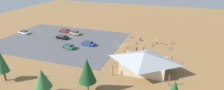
# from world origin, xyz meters

# --- Properties ---
(ground) EXTENTS (160.00, 160.00, 0.00)m
(ground) POSITION_xyz_m (0.00, 0.00, 0.00)
(ground) COLOR olive
(ground) RESTS_ON ground
(parking_lot_asphalt) EXTENTS (42.06, 31.19, 0.05)m
(parking_lot_asphalt) POSITION_xyz_m (22.64, 2.27, 0.03)
(parking_lot_asphalt) COLOR #4C4C51
(parking_lot_asphalt) RESTS_ON ground
(bike_pavilion) EXTENTS (13.13, 10.47, 4.78)m
(bike_pavilion) POSITION_xyz_m (-8.68, 13.89, 2.70)
(bike_pavilion) COLOR beige
(bike_pavilion) RESTS_ON ground
(trash_bin) EXTENTS (0.60, 0.60, 0.90)m
(trash_bin) POSITION_xyz_m (-3.76, -6.82, 0.45)
(trash_bin) COLOR brown
(trash_bin) RESTS_ON ground
(lot_sign) EXTENTS (0.56, 0.08, 2.20)m
(lot_sign) POSITION_xyz_m (-0.86, 0.29, 1.41)
(lot_sign) COLOR #99999E
(lot_sign) RESTS_ON ground
(pine_east) EXTENTS (2.58, 2.58, 7.28)m
(pine_east) POSITION_xyz_m (19.80, 28.75, 4.72)
(pine_east) COLOR brown
(pine_east) RESTS_ON ground
(pine_far_east) EXTENTS (3.53, 3.53, 5.85)m
(pine_far_east) POSITION_xyz_m (7.96, 30.64, 3.92)
(pine_far_east) COLOR brown
(pine_far_east) RESTS_ON ground
(pine_far_west) EXTENTS (3.61, 3.61, 7.48)m
(pine_far_west) POSITION_xyz_m (0.40, 26.53, 4.92)
(pine_far_west) COLOR brown
(pine_far_west) RESTS_ON ground
(bicycle_orange_edge_south) EXTENTS (0.91, 1.44, 0.78)m
(bicycle_orange_edge_south) POSITION_xyz_m (-14.73, -7.24, 0.36)
(bicycle_orange_edge_south) COLOR black
(bicycle_orange_edge_south) RESTS_ON ground
(bicycle_green_yard_left) EXTENTS (0.72, 1.63, 0.81)m
(bicycle_green_yard_left) POSITION_xyz_m (-3.39, -2.92, 0.35)
(bicycle_green_yard_left) COLOR black
(bicycle_green_yard_left) RESTS_ON ground
(bicycle_purple_yard_right) EXTENTS (1.04, 1.52, 0.89)m
(bicycle_purple_yard_right) POSITION_xyz_m (-0.31, -8.67, 0.38)
(bicycle_purple_yard_right) COLOR black
(bicycle_purple_yard_right) RESTS_ON ground
(bicycle_black_by_bin) EXTENTS (0.48, 1.78, 0.87)m
(bicycle_black_by_bin) POSITION_xyz_m (-8.63, -3.21, 0.37)
(bicycle_black_by_bin) COLOR black
(bicycle_black_by_bin) RESTS_ON ground
(bicycle_silver_near_sign) EXTENTS (1.01, 1.47, 0.82)m
(bicycle_silver_near_sign) POSITION_xyz_m (-0.91, -0.14, 0.36)
(bicycle_silver_near_sign) COLOR black
(bicycle_silver_near_sign) RESTS_ON ground
(bicycle_red_lone_east) EXTENTS (1.83, 0.48, 0.86)m
(bicycle_red_lone_east) POSITION_xyz_m (-0.63, 1.76, 0.40)
(bicycle_red_lone_east) COLOR black
(bicycle_red_lone_east) RESTS_ON ground
(bicycle_yellow_near_porch) EXTENTS (1.81, 0.48, 0.86)m
(bicycle_yellow_near_porch) POSITION_xyz_m (-2.79, 2.05, 0.40)
(bicycle_yellow_near_porch) COLOR black
(bicycle_yellow_near_porch) RESTS_ON ground
(bicycle_white_yard_front) EXTENTS (1.07, 1.34, 0.84)m
(bicycle_white_yard_front) POSITION_xyz_m (-12.30, -5.25, 0.37)
(bicycle_white_yard_front) COLOR black
(bicycle_white_yard_front) RESTS_ON ground
(bicycle_teal_front_row) EXTENTS (1.06, 1.39, 0.79)m
(bicycle_teal_front_row) POSITION_xyz_m (-14.33, -2.00, 0.35)
(bicycle_teal_front_row) COLOR black
(bicycle_teal_front_row) RESTS_ON ground
(car_tan_aisle_side) EXTENTS (4.50, 2.50, 1.47)m
(car_tan_aisle_side) POSITION_xyz_m (21.03, -5.18, 0.77)
(car_tan_aisle_side) COLOR tan
(car_tan_aisle_side) RESTS_ON parking_lot_asphalt
(car_blue_front_row) EXTENTS (4.86, 2.49, 1.42)m
(car_blue_front_row) POSITION_xyz_m (11.58, 3.14, 0.75)
(car_blue_front_row) COLOR #1E42B2
(car_blue_front_row) RESTS_ON parking_lot_asphalt
(car_black_second_row) EXTENTS (4.71, 2.31, 1.41)m
(car_black_second_row) POSITION_xyz_m (23.03, 0.56, 0.75)
(car_black_second_row) COLOR black
(car_black_second_row) RESTS_ON parking_lot_asphalt
(car_green_by_curb) EXTENTS (4.51, 2.68, 1.40)m
(car_green_by_curb) POSITION_xyz_m (16.09, 7.65, 0.74)
(car_green_by_curb) COLOR #1E6B3D
(car_green_by_curb) RESTS_ON parking_lot_asphalt
(car_red_inner_stall) EXTENTS (4.78, 2.34, 1.31)m
(car_red_inner_stall) POSITION_xyz_m (26.43, -6.69, 0.71)
(car_red_inner_stall) COLOR red
(car_red_inner_stall) RESTS_ON parking_lot_asphalt
(car_white_near_entry) EXTENTS (4.56, 2.23, 1.34)m
(car_white_near_entry) POSITION_xyz_m (40.23, 0.40, 0.72)
(car_white_near_entry) COLOR white
(car_white_near_entry) RESTS_ON parking_lot_asphalt
(visitor_near_lot) EXTENTS (0.36, 0.37, 1.75)m
(visitor_near_lot) POSITION_xyz_m (-6.52, 1.76, 0.92)
(visitor_near_lot) COLOR #2D3347
(visitor_near_lot) RESTS_ON ground
(visitor_at_bikes) EXTENTS (0.37, 0.36, 1.76)m
(visitor_at_bikes) POSITION_xyz_m (-9.55, -5.52, 0.92)
(visitor_at_bikes) COLOR #2D3347
(visitor_at_bikes) RESTS_ON ground
(visitor_by_pavilion) EXTENTS (0.36, 0.36, 1.74)m
(visitor_by_pavilion) POSITION_xyz_m (-4.70, 3.28, 0.91)
(visitor_by_pavilion) COLOR #2D3347
(visitor_by_pavilion) RESTS_ON ground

